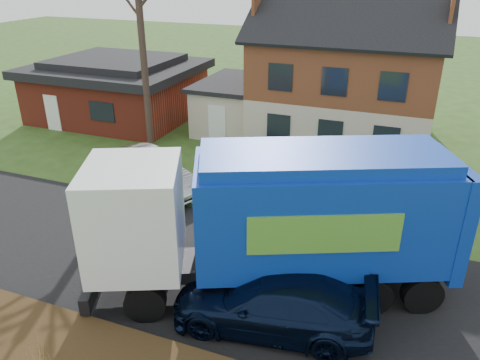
% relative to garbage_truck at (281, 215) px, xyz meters
% --- Properties ---
extents(ground, '(120.00, 120.00, 0.00)m').
position_rel_garbage_truck_xyz_m(ground, '(-2.60, 0.21, -2.57)').
color(ground, '#2E4818').
rests_on(ground, ground).
extents(road, '(80.00, 7.00, 0.02)m').
position_rel_garbage_truck_xyz_m(road, '(-2.60, 0.21, -2.56)').
color(road, black).
rests_on(road, ground).
extents(main_house, '(12.95, 8.95, 9.26)m').
position_rel_garbage_truck_xyz_m(main_house, '(-1.11, 14.12, 1.46)').
color(main_house, beige).
rests_on(main_house, ground).
extents(ranch_house, '(9.80, 8.20, 3.70)m').
position_rel_garbage_truck_xyz_m(ranch_house, '(-14.60, 13.21, -0.76)').
color(ranch_house, '#993221').
rests_on(ranch_house, ground).
extents(garbage_truck, '(10.64, 6.75, 4.46)m').
position_rel_garbage_truck_xyz_m(garbage_truck, '(0.00, 0.00, 0.00)').
color(garbage_truck, black).
rests_on(garbage_truck, ground).
extents(silver_sedan, '(5.53, 3.67, 1.72)m').
position_rel_garbage_truck_xyz_m(silver_sedan, '(-7.20, 4.44, -1.71)').
color(silver_sedan, '#A8AAAF').
rests_on(silver_sedan, ground).
extents(navy_wagon, '(5.64, 2.90, 1.56)m').
position_rel_garbage_truck_xyz_m(navy_wagon, '(0.30, -1.59, -1.79)').
color(navy_wagon, black).
rests_on(navy_wagon, ground).
extents(grass_clump_mid, '(0.36, 0.29, 1.00)m').
position_rel_garbage_truck_xyz_m(grass_clump_mid, '(-4.10, -5.31, -1.77)').
color(grass_clump_mid, olive).
rests_on(grass_clump_mid, mulch_verge).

